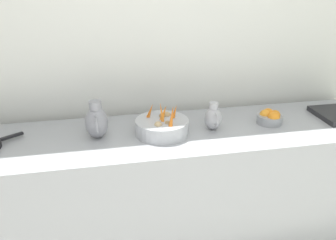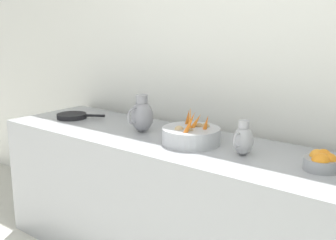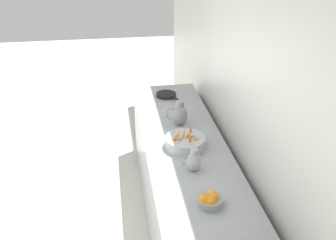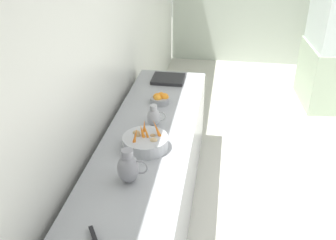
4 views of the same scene
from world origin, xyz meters
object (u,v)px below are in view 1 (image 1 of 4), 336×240
Objects in this scene: orange_bowl at (270,117)px; metal_pitcher_tall at (97,121)px; vegetable_colander at (162,126)px; metal_pitcher_short at (213,118)px.

metal_pitcher_tall is (-0.01, -1.21, 0.07)m from orange_bowl.
metal_pitcher_tall reaches higher than orange_bowl.
metal_pitcher_tall reaches higher than vegetable_colander.
orange_bowl is at bearing 91.30° from vegetable_colander.
metal_pitcher_tall is 0.78m from metal_pitcher_short.
metal_pitcher_tall is at bearing -90.39° from orange_bowl.
metal_pitcher_short is (0.02, -0.43, 0.04)m from orange_bowl.
metal_pitcher_tall is at bearing -93.52° from vegetable_colander.
vegetable_colander is 1.82× the size of metal_pitcher_short.
orange_bowl is 0.71× the size of metal_pitcher_tall.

